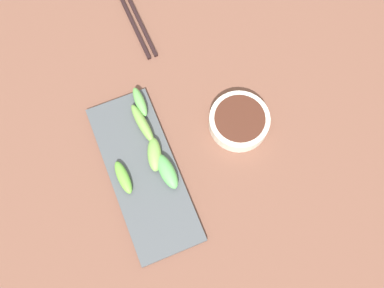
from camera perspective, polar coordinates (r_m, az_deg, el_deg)
name	(u,v)px	position (r m, az deg, el deg)	size (l,w,h in m)	color
tabletop	(171,158)	(0.95, -2.80, -1.80)	(2.10, 2.10, 0.02)	brown
sauce_bowl	(239,121)	(0.95, 6.19, 3.00)	(0.13, 0.13, 0.04)	silver
serving_plate	(144,173)	(0.93, -6.34, -3.75)	(0.14, 0.36, 0.01)	#484D52
broccoli_stalk_0	(143,124)	(0.94, -6.49, 2.66)	(0.02, 0.10, 0.03)	#75AB4A
broccoli_stalk_1	(154,154)	(0.91, -4.94, -1.36)	(0.03, 0.07, 0.03)	#7AB74E
broccoli_stalk_2	(140,102)	(0.96, -6.83, 5.51)	(0.02, 0.07, 0.03)	#64B054
broccoli_stalk_3	(167,171)	(0.90, -3.27, -3.59)	(0.03, 0.08, 0.03)	#5BB55A
broccoli_stalk_4	(123,177)	(0.91, -8.98, -4.33)	(0.02, 0.08, 0.02)	#68B13D
chopsticks	(134,18)	(1.09, -7.54, 15.99)	(0.03, 0.23, 0.01)	black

